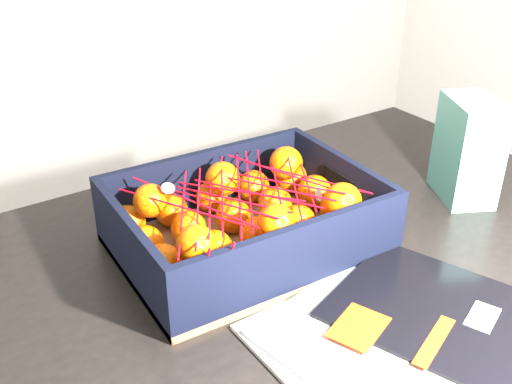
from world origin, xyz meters
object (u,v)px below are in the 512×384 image
table (294,318)px  magazine_stack (401,340)px  retail_carton (468,150)px  produce_crate (246,228)px

table → magazine_stack: bearing=-86.1°
table → magazine_stack: 0.23m
table → retail_carton: size_ratio=6.91×
retail_carton → table: bearing=-151.1°
produce_crate → retail_carton: bearing=-7.7°
produce_crate → magazine_stack: bearing=-79.7°
produce_crate → retail_carton: (0.41, -0.06, 0.06)m
table → magazine_stack: size_ratio=3.15×
table → magazine_stack: (0.01, -0.20, 0.11)m
table → produce_crate: 0.16m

